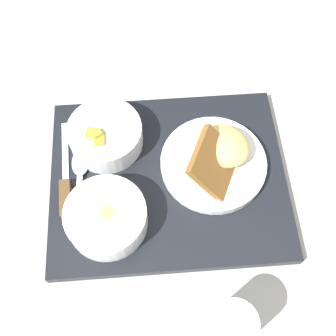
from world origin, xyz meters
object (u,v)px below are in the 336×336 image
object	(u,v)px
bowl_salad	(105,134)
plate_main	(216,158)
knife	(65,191)
spoon	(80,176)
bowl_soup	(106,217)
glass_water	(229,328)

from	to	relation	value
bowl_salad	plate_main	world-z (taller)	plate_main
knife	spoon	world-z (taller)	knife
knife	spoon	bearing A→B (deg)	-43.94
bowl_soup	spoon	world-z (taller)	bowl_soup
glass_water	bowl_soup	bearing A→B (deg)	142.43
bowl_soup	knife	bearing A→B (deg)	148.46
bowl_soup	plate_main	size ratio (longest dim) A/B	0.71
bowl_salad	plate_main	size ratio (longest dim) A/B	0.71
knife	glass_water	size ratio (longest dim) A/B	1.78
plate_main	knife	distance (m)	0.25
knife	glass_water	world-z (taller)	glass_water
knife	glass_water	xyz separation A→B (m)	(0.26, -0.19, 0.02)
bowl_salad	glass_water	distance (m)	0.36
glass_water	bowl_salad	bearing A→B (deg)	125.94
bowl_soup	glass_water	size ratio (longest dim) A/B	1.25
bowl_soup	knife	xyz separation A→B (m)	(-0.08, 0.05, -0.02)
bowl_soup	glass_water	world-z (taller)	glass_water
knife	bowl_soup	bearing A→B (deg)	-133.18
bowl_salad	spoon	size ratio (longest dim) A/B	0.77
spoon	glass_water	xyz separation A→B (m)	(0.24, -0.22, 0.02)
glass_water	knife	bearing A→B (deg)	144.07
plate_main	spoon	distance (m)	0.23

